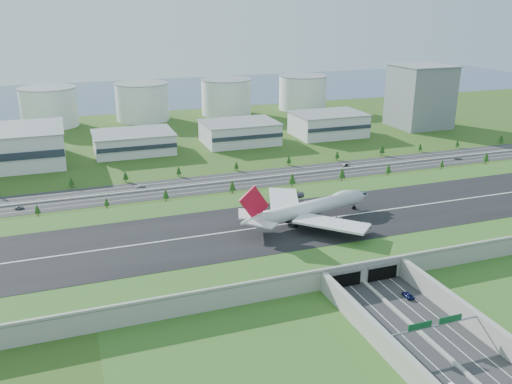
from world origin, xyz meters
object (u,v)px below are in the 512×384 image
object	(u,v)px
car_2	(408,295)
car_0	(384,330)
car_5	(346,165)
fuel_tank_a	(49,107)
car_4	(19,208)
boeing_747	(309,208)
office_tower	(420,97)
car_7	(140,186)
car_6	(458,158)

from	to	relation	value
car_2	car_0	bearing A→B (deg)	41.36
car_0	car_5	xyz separation A→B (m)	(85.51, 184.74, 0.02)
fuel_tank_a	car_4	size ratio (longest dim) A/B	10.13
car_0	boeing_747	bearing A→B (deg)	88.47
office_tower	car_5	size ratio (longest dim) A/B	11.88
fuel_tank_a	car_0	size ratio (longest dim) A/B	11.49
boeing_747	car_2	size ratio (longest dim) A/B	12.70
car_4	office_tower	bearing A→B (deg)	-66.14
car_2	car_7	xyz separation A→B (m)	(-78.49, 169.39, -0.02)
car_6	car_7	distance (m)	228.59
boeing_747	car_4	size ratio (longest dim) A/B	15.43
fuel_tank_a	car_2	bearing A→B (deg)	-70.89
car_7	car_4	bearing A→B (deg)	-80.59
fuel_tank_a	car_5	size ratio (longest dim) A/B	10.80
car_2	car_7	world-z (taller)	car_2
car_5	boeing_747	bearing A→B (deg)	-61.40
office_tower	car_7	distance (m)	284.66
car_0	car_4	size ratio (longest dim) A/B	0.88
car_6	car_2	bearing A→B (deg)	159.96
car_2	boeing_747	bearing A→B (deg)	-77.33
car_6	office_tower	bearing A→B (deg)	3.00
car_5	car_6	bearing A→B (deg)	57.77
car_6	car_4	bearing A→B (deg)	114.27
office_tower	car_4	distance (m)	354.38
car_4	car_5	distance (m)	211.15
car_5	car_4	bearing A→B (deg)	-110.83
fuel_tank_a	car_0	world-z (taller)	fuel_tank_a
office_tower	car_4	size ratio (longest dim) A/B	11.14
fuel_tank_a	car_6	size ratio (longest dim) A/B	8.17
office_tower	car_6	bearing A→B (deg)	-110.81
boeing_747	car_4	xyz separation A→B (m)	(-135.16, 87.08, -13.77)
car_4	car_5	size ratio (longest dim) A/B	1.07
car_4	car_7	size ratio (longest dim) A/B	0.88
car_5	car_7	distance (m)	142.30
boeing_747	car_5	bearing A→B (deg)	40.49
car_0	fuel_tank_a	bearing A→B (deg)	110.69
boeing_747	car_2	bearing A→B (deg)	-92.67
car_0	car_7	distance (m)	195.25
boeing_747	car_6	bearing A→B (deg)	16.28
boeing_747	car_4	world-z (taller)	boeing_747
fuel_tank_a	car_7	xyz separation A→B (m)	(51.82, -206.67, -16.57)
car_4	car_5	world-z (taller)	car_4
fuel_tank_a	boeing_747	size ratio (longest dim) A/B	0.66
car_0	car_4	xyz separation A→B (m)	(-125.18, 170.85, 0.10)
fuel_tank_a	car_5	distance (m)	285.53
car_4	car_7	distance (m)	70.25
office_tower	boeing_747	bearing A→B (deg)	-135.97
office_tower	car_4	bearing A→B (deg)	-162.27
car_7	car_0	bearing A→B (deg)	13.18
car_2	car_4	size ratio (longest dim) A/B	1.21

